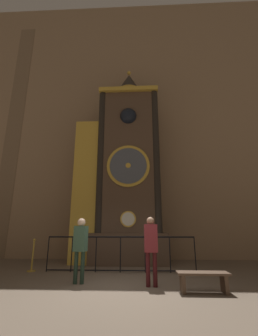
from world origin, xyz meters
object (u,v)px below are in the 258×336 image
at_px(stanchion_post, 32,260).
at_px(visitor_bench, 203,278).
at_px(visitor_far, 151,244).
at_px(clock_tower, 121,172).
at_px(visitor_near, 80,243).

xyz_separation_m(stanchion_post, visitor_bench, (5.14, -2.40, -0.04)).
relative_size(visitor_far, stanchion_post, 1.60).
relative_size(clock_tower, visitor_near, 5.55).
relative_size(visitor_far, visitor_bench, 1.46).
distance_m(visitor_far, stanchion_post, 4.47).
bearing_deg(stanchion_post, visitor_far, -25.50).
bearing_deg(visitor_far, clock_tower, 105.06).
relative_size(clock_tower, visitor_bench, 7.99).
distance_m(visitor_far, visitor_bench, 1.44).
bearing_deg(visitor_far, visitor_near, 171.99).
bearing_deg(stanchion_post, clock_tower, 33.22).
xyz_separation_m(visitor_near, visitor_bench, (3.07, -0.72, -0.71)).
height_order(stanchion_post, visitor_bench, stanchion_post).
height_order(clock_tower, stanchion_post, clock_tower).
xyz_separation_m(visitor_near, stanchion_post, (-2.07, 1.68, -0.67)).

